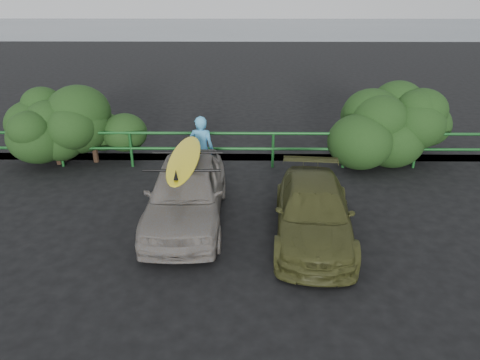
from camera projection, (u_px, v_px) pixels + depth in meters
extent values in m
plane|color=black|center=(233.00, 271.00, 7.64)|extent=(80.00, 80.00, 0.00)
plane|color=slate|center=(244.00, 28.00, 62.63)|extent=(200.00, 200.00, 0.00)
imported|color=slate|center=(186.00, 192.00, 9.10)|extent=(1.62, 3.97, 1.35)
imported|color=#3A3C1A|center=(313.00, 212.00, 8.56)|extent=(1.85, 3.83, 1.08)
imported|color=#469FD3|center=(201.00, 150.00, 10.92)|extent=(0.67, 0.47, 1.77)
ellipsoid|color=yellow|center=(184.00, 158.00, 8.79)|extent=(0.63, 2.93, 0.09)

